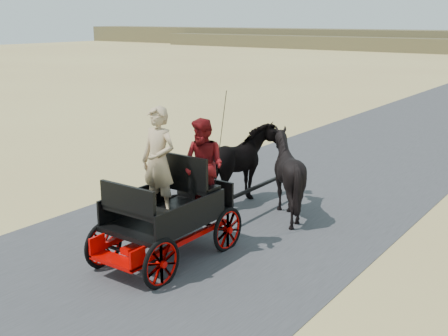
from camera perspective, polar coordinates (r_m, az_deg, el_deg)
The scene contains 8 objects.
ground at distance 10.85m, azimuth -0.35°, elevation -5.96°, with size 140.00×140.00×0.00m, color tan.
road at distance 10.85m, azimuth -0.35°, elevation -5.94°, with size 6.00×140.00×0.01m, color #38383A.
ridge_near at distance 75.39m, azimuth 7.40°, elevation 12.59°, with size 40.00×4.00×1.60m, color brown.
carriage at distance 9.44m, azimuth -5.73°, elevation -6.99°, with size 1.30×2.40×0.72m, color black, non-canonical shape.
horse_left at distance 11.86m, azimuth 1.80°, elevation 0.19°, with size 0.91×2.01×1.70m, color black.
horse_right at distance 11.31m, azimuth 6.42°, elevation -0.64°, with size 1.37×1.54×1.70m, color black.
driver_man at distance 9.21m, azimuth -6.66°, elevation 0.68°, with size 0.66×0.43×1.80m, color tan.
passenger_woman at distance 9.33m, azimuth -2.09°, elevation 0.25°, with size 0.77×0.60×1.58m, color #660C0F.
Camera 1 is at (5.97, -8.18, 3.89)m, focal length 45.00 mm.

